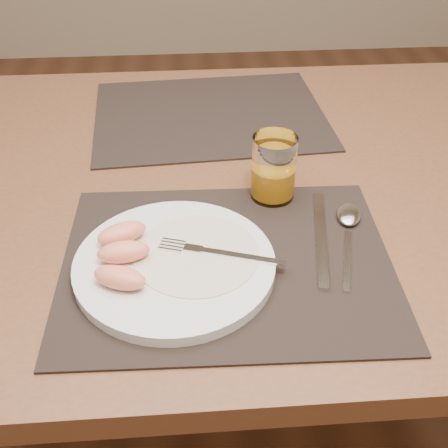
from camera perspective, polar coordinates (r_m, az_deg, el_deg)
ground at (r=1.50m, az=-0.28°, el=-19.91°), size 5.00×5.00×0.00m
table at (r=1.00m, az=-0.39°, el=0.91°), size 1.40×0.90×0.75m
placemat_near at (r=0.77m, az=0.32°, el=-3.89°), size 0.46×0.36×0.00m
placemat_far at (r=1.14m, az=-1.46°, el=11.04°), size 0.47×0.38×0.00m
plate at (r=0.76m, az=-5.04°, el=-4.13°), size 0.27×0.27×0.02m
plate_dressing at (r=0.76m, az=-2.81°, el=-3.03°), size 0.17×0.17×0.00m
fork at (r=0.76m, az=-1.40°, el=-2.81°), size 0.17×0.07×0.00m
knife at (r=0.80m, az=9.86°, el=-2.08°), size 0.05×0.22×0.01m
spoon at (r=0.85m, az=12.54°, el=0.34°), size 0.07×0.19×0.01m
juice_glass at (r=0.87m, az=5.05°, el=5.39°), size 0.07×0.07×0.10m
grapefruit_wedges at (r=0.75m, az=-10.36°, el=-2.96°), size 0.08×0.15×0.03m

